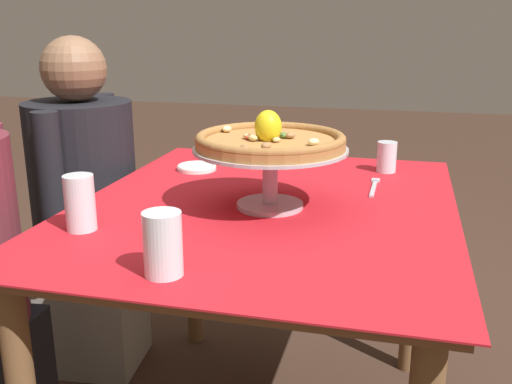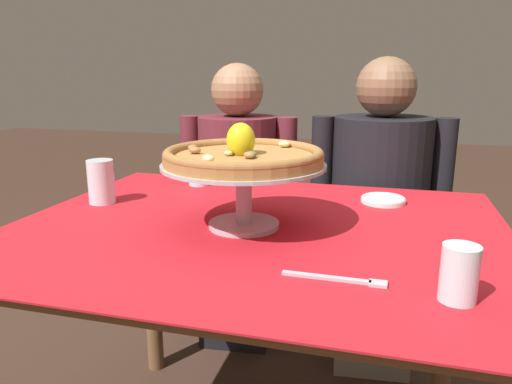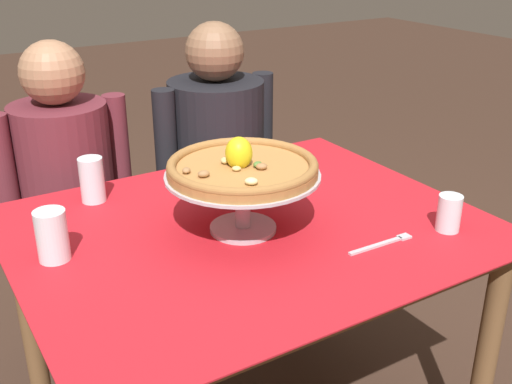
{
  "view_description": "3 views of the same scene",
  "coord_description": "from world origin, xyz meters",
  "px_view_note": "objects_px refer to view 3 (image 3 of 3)",
  "views": [
    {
      "loc": [
        -1.43,
        -0.34,
        1.22
      ],
      "look_at": [
        -0.0,
        0.03,
        0.79
      ],
      "focal_mm": 41.05,
      "sensor_mm": 36.0,
      "label": 1
    },
    {
      "loc": [
        0.3,
        -1.08,
        1.13
      ],
      "look_at": [
        -0.0,
        0.01,
        0.84
      ],
      "focal_mm": 33.52,
      "sensor_mm": 36.0,
      "label": 2
    },
    {
      "loc": [
        -0.75,
        -1.26,
        1.49
      ],
      "look_at": [
        -0.01,
        -0.06,
        0.88
      ],
      "focal_mm": 43.43,
      "sensor_mm": 36.0,
      "label": 3
    }
  ],
  "objects_px": {
    "pizza": "(242,166)",
    "diner_left": "(71,216)",
    "dinner_fork": "(384,243)",
    "pizza_stand": "(243,189)",
    "water_glass_front_right": "(449,215)",
    "side_plate": "(280,166)",
    "diner_right": "(218,180)",
    "water_glass_side_left": "(52,238)",
    "water_glass_back_left": "(92,183)"
  },
  "relations": [
    {
      "from": "pizza",
      "to": "diner_left",
      "type": "bearing_deg",
      "value": 108.47
    },
    {
      "from": "dinner_fork",
      "to": "pizza_stand",
      "type": "bearing_deg",
      "value": 135.87
    },
    {
      "from": "water_glass_front_right",
      "to": "side_plate",
      "type": "xyz_separation_m",
      "value": [
        -0.13,
        0.59,
        -0.03
      ]
    },
    {
      "from": "side_plate",
      "to": "pizza",
      "type": "bearing_deg",
      "value": -135.65
    },
    {
      "from": "diner_right",
      "to": "side_plate",
      "type": "bearing_deg",
      "value": -87.81
    },
    {
      "from": "pizza",
      "to": "water_glass_side_left",
      "type": "xyz_separation_m",
      "value": [
        -0.46,
        0.1,
        -0.12
      ]
    },
    {
      "from": "water_glass_back_left",
      "to": "diner_left",
      "type": "bearing_deg",
      "value": 87.51
    },
    {
      "from": "diner_left",
      "to": "diner_right",
      "type": "bearing_deg",
      "value": -3.74
    },
    {
      "from": "pizza",
      "to": "dinner_fork",
      "type": "distance_m",
      "value": 0.4
    },
    {
      "from": "diner_right",
      "to": "water_glass_back_left",
      "type": "bearing_deg",
      "value": -149.62
    },
    {
      "from": "side_plate",
      "to": "dinner_fork",
      "type": "relative_size",
      "value": 0.67
    },
    {
      "from": "water_glass_back_left",
      "to": "dinner_fork",
      "type": "relative_size",
      "value": 0.68
    },
    {
      "from": "pizza",
      "to": "water_glass_side_left",
      "type": "distance_m",
      "value": 0.48
    },
    {
      "from": "water_glass_side_left",
      "to": "water_glass_front_right",
      "type": "relative_size",
      "value": 1.3
    },
    {
      "from": "pizza",
      "to": "water_glass_front_right",
      "type": "xyz_separation_m",
      "value": [
        0.45,
        -0.28,
        -0.13
      ]
    },
    {
      "from": "water_glass_back_left",
      "to": "side_plate",
      "type": "distance_m",
      "value": 0.6
    },
    {
      "from": "pizza_stand",
      "to": "water_glass_side_left",
      "type": "bearing_deg",
      "value": 167.5
    },
    {
      "from": "dinner_fork",
      "to": "diner_right",
      "type": "bearing_deg",
      "value": 86.99
    },
    {
      "from": "diner_right",
      "to": "water_glass_side_left",
      "type": "bearing_deg",
      "value": -140.91
    },
    {
      "from": "water_glass_side_left",
      "to": "water_glass_back_left",
      "type": "height_order",
      "value": "water_glass_back_left"
    },
    {
      "from": "water_glass_back_left",
      "to": "dinner_fork",
      "type": "xyz_separation_m",
      "value": [
        0.53,
        -0.63,
        -0.05
      ]
    },
    {
      "from": "pizza_stand",
      "to": "water_glass_side_left",
      "type": "xyz_separation_m",
      "value": [
        -0.46,
        0.1,
        -0.06
      ]
    },
    {
      "from": "water_glass_front_right",
      "to": "side_plate",
      "type": "distance_m",
      "value": 0.61
    },
    {
      "from": "water_glass_side_left",
      "to": "water_glass_back_left",
      "type": "relative_size",
      "value": 0.97
    },
    {
      "from": "pizza_stand",
      "to": "diner_right",
      "type": "xyz_separation_m",
      "value": [
        0.31,
        0.72,
        -0.3
      ]
    },
    {
      "from": "diner_left",
      "to": "water_glass_side_left",
      "type": "bearing_deg",
      "value": -107.05
    },
    {
      "from": "water_glass_front_right",
      "to": "diner_right",
      "type": "bearing_deg",
      "value": 98.13
    },
    {
      "from": "pizza",
      "to": "water_glass_back_left",
      "type": "relative_size",
      "value": 2.91
    },
    {
      "from": "pizza",
      "to": "diner_right",
      "type": "height_order",
      "value": "diner_right"
    },
    {
      "from": "pizza",
      "to": "water_glass_front_right",
      "type": "bearing_deg",
      "value": -31.39
    },
    {
      "from": "water_glass_side_left",
      "to": "dinner_fork",
      "type": "relative_size",
      "value": 0.65
    },
    {
      "from": "pizza",
      "to": "water_glass_back_left",
      "type": "xyz_separation_m",
      "value": [
        -0.27,
        0.38,
        -0.12
      ]
    },
    {
      "from": "water_glass_side_left",
      "to": "pizza_stand",
      "type": "bearing_deg",
      "value": -12.5
    },
    {
      "from": "water_glass_side_left",
      "to": "diner_right",
      "type": "height_order",
      "value": "diner_right"
    },
    {
      "from": "water_glass_back_left",
      "to": "side_plate",
      "type": "xyz_separation_m",
      "value": [
        0.6,
        -0.06,
        -0.05
      ]
    },
    {
      "from": "pizza_stand",
      "to": "water_glass_back_left",
      "type": "distance_m",
      "value": 0.47
    },
    {
      "from": "water_glass_side_left",
      "to": "diner_right",
      "type": "bearing_deg",
      "value": 39.09
    },
    {
      "from": "water_glass_side_left",
      "to": "diner_left",
      "type": "distance_m",
      "value": 0.74
    },
    {
      "from": "pizza",
      "to": "water_glass_front_right",
      "type": "relative_size",
      "value": 3.91
    },
    {
      "from": "pizza_stand",
      "to": "water_glass_front_right",
      "type": "relative_size",
      "value": 4.06
    },
    {
      "from": "water_glass_front_right",
      "to": "diner_right",
      "type": "relative_size",
      "value": 0.08
    },
    {
      "from": "pizza",
      "to": "side_plate",
      "type": "distance_m",
      "value": 0.49
    },
    {
      "from": "pizza",
      "to": "water_glass_back_left",
      "type": "distance_m",
      "value": 0.48
    },
    {
      "from": "pizza_stand",
      "to": "diner_right",
      "type": "bearing_deg",
      "value": 66.86
    },
    {
      "from": "pizza_stand",
      "to": "diner_left",
      "type": "distance_m",
      "value": 0.86
    },
    {
      "from": "water_glass_side_left",
      "to": "diner_left",
      "type": "height_order",
      "value": "diner_left"
    },
    {
      "from": "water_glass_back_left",
      "to": "water_glass_front_right",
      "type": "relative_size",
      "value": 1.34
    },
    {
      "from": "side_plate",
      "to": "diner_right",
      "type": "xyz_separation_m",
      "value": [
        -0.02,
        0.41,
        -0.19
      ]
    },
    {
      "from": "water_glass_side_left",
      "to": "water_glass_back_left",
      "type": "xyz_separation_m",
      "value": [
        0.19,
        0.28,
        0.0
      ]
    },
    {
      "from": "pizza_stand",
      "to": "water_glass_back_left",
      "type": "relative_size",
      "value": 3.03
    }
  ]
}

